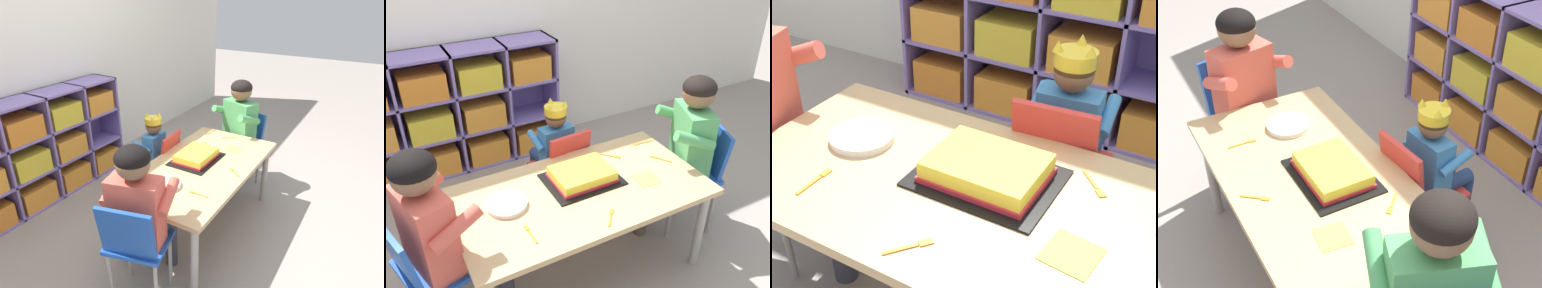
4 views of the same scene
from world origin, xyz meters
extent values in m
plane|color=gray|center=(0.00, 0.00, 0.00)|extent=(16.00, 16.00, 0.00)
cube|color=silver|center=(0.00, 1.64, 1.40)|extent=(6.59, 0.10, 2.80)
cube|color=#7F6BB2|center=(-0.32, 1.58, 0.48)|extent=(1.64, 0.01, 0.97)
cube|color=#7F6BB2|center=(-0.72, 1.43, 0.48)|extent=(0.02, 0.31, 0.97)
cube|color=#7F6BB2|center=(-0.32, 1.43, 0.48)|extent=(0.02, 0.31, 0.97)
cube|color=#7F6BB2|center=(0.09, 1.43, 0.48)|extent=(0.02, 0.31, 0.97)
cube|color=#7F6BB2|center=(0.50, 1.43, 0.48)|extent=(0.02, 0.31, 0.97)
cube|color=#7F6BB2|center=(-0.32, 1.43, 0.01)|extent=(1.64, 0.31, 0.02)
cube|color=#7F6BB2|center=(-0.32, 1.43, 0.33)|extent=(1.64, 0.31, 0.02)
cube|color=#7F6BB2|center=(-0.32, 1.43, 0.64)|extent=(1.64, 0.31, 0.02)
cube|color=#7F6BB2|center=(-0.32, 1.43, 0.96)|extent=(1.64, 0.31, 0.02)
cube|color=orange|center=(-0.52, 1.41, 0.12)|extent=(0.32, 0.25, 0.19)
cube|color=orange|center=(-0.11, 1.41, 0.12)|extent=(0.32, 0.25, 0.19)
cube|color=orange|center=(0.29, 1.41, 0.12)|extent=(0.32, 0.25, 0.19)
cube|color=yellow|center=(-0.52, 1.41, 0.43)|extent=(0.32, 0.25, 0.19)
cube|color=orange|center=(-0.11, 1.41, 0.43)|extent=(0.32, 0.25, 0.19)
cube|color=orange|center=(-0.52, 1.41, 0.75)|extent=(0.32, 0.25, 0.19)
cube|color=yellow|center=(-0.11, 1.41, 0.75)|extent=(0.32, 0.25, 0.19)
cube|color=orange|center=(0.29, 1.41, 0.75)|extent=(0.32, 0.25, 0.19)
cube|color=tan|center=(0.00, 0.00, 0.55)|extent=(1.34, 0.72, 0.03)
cylinder|color=#9E9993|center=(-0.61, -0.30, 0.27)|extent=(0.05, 0.05, 0.54)
cylinder|color=#9E9993|center=(0.61, -0.30, 0.27)|extent=(0.05, 0.05, 0.54)
cylinder|color=#9E9993|center=(-0.61, 0.30, 0.27)|extent=(0.05, 0.05, 0.54)
cylinder|color=#9E9993|center=(0.61, 0.30, 0.27)|extent=(0.05, 0.05, 0.54)
cube|color=red|center=(0.12, 0.52, 0.36)|extent=(0.32, 0.33, 0.03)
cube|color=red|center=(0.13, 0.38, 0.53)|extent=(0.28, 0.09, 0.31)
cylinder|color=gray|center=(0.23, 0.66, 0.17)|extent=(0.02, 0.02, 0.35)
cylinder|color=gray|center=(-0.01, 0.64, 0.17)|extent=(0.02, 0.02, 0.35)
cylinder|color=gray|center=(0.25, 0.41, 0.17)|extent=(0.02, 0.02, 0.35)
cylinder|color=gray|center=(0.01, 0.39, 0.17)|extent=(0.02, 0.02, 0.35)
cube|color=#3D7FBC|center=(0.12, 0.53, 0.51)|extent=(0.22, 0.13, 0.29)
sphere|color=brown|center=(0.12, 0.53, 0.73)|extent=(0.13, 0.13, 0.13)
ellipsoid|color=#472D19|center=(0.12, 0.53, 0.75)|extent=(0.14, 0.14, 0.10)
cylinder|color=yellow|center=(0.12, 0.53, 0.78)|extent=(0.14, 0.14, 0.05)
cone|color=yellow|center=(0.11, 0.59, 0.82)|extent=(0.04, 0.04, 0.04)
cone|color=yellow|center=(0.17, 0.51, 0.82)|extent=(0.04, 0.04, 0.04)
cone|color=yellow|center=(0.07, 0.50, 0.82)|extent=(0.04, 0.04, 0.04)
cylinder|color=navy|center=(0.17, 0.64, 0.40)|extent=(0.09, 0.21, 0.07)
cylinder|color=navy|center=(0.05, 0.63, 0.40)|extent=(0.09, 0.21, 0.07)
cylinder|color=navy|center=(0.16, 0.75, 0.18)|extent=(0.06, 0.06, 0.37)
cylinder|color=navy|center=(0.04, 0.74, 0.18)|extent=(0.06, 0.06, 0.37)
cylinder|color=#3D7FBC|center=(0.24, 0.58, 0.58)|extent=(0.06, 0.18, 0.10)
cylinder|color=#3D7FBC|center=(-0.01, 0.56, 0.58)|extent=(0.06, 0.18, 0.10)
cube|color=#1E4CA8|center=(-0.78, -0.02, 0.42)|extent=(0.38, 0.42, 0.03)
cube|color=#1E4CA8|center=(-0.91, -0.06, 0.59)|extent=(0.15, 0.33, 0.32)
cylinder|color=gray|center=(-0.62, -0.13, 0.20)|extent=(0.02, 0.02, 0.40)
cylinder|color=gray|center=(-0.70, 0.15, 0.20)|extent=(0.02, 0.02, 0.40)
cylinder|color=gray|center=(-0.93, 0.09, 0.20)|extent=(0.02, 0.02, 0.40)
cube|color=#D15647|center=(-0.78, -0.02, 0.63)|extent=(0.23, 0.33, 0.42)
sphere|color=brown|center=(-0.78, -0.02, 0.94)|extent=(0.19, 0.19, 0.19)
ellipsoid|color=black|center=(-0.78, -0.02, 0.97)|extent=(0.19, 0.19, 0.14)
cylinder|color=#33333D|center=(-0.61, -0.07, 0.45)|extent=(0.32, 0.17, 0.10)
cylinder|color=#33333D|center=(-0.65, 0.11, 0.45)|extent=(0.32, 0.17, 0.10)
cylinder|color=#33333D|center=(-0.46, -0.03, 0.21)|extent=(0.08, 0.08, 0.42)
cylinder|color=#33333D|center=(-0.51, 0.14, 0.21)|extent=(0.08, 0.08, 0.42)
cylinder|color=#D15647|center=(-0.67, -0.17, 0.73)|extent=(0.26, 0.13, 0.14)
cylinder|color=#D15647|center=(-0.76, 0.16, 0.73)|extent=(0.26, 0.13, 0.14)
cube|color=#1E4CA8|center=(0.80, 0.05, 0.41)|extent=(0.44, 0.46, 0.03)
cube|color=#1E4CA8|center=(0.94, -0.01, 0.57)|extent=(0.18, 0.33, 0.28)
cylinder|color=gray|center=(0.72, 0.24, 0.20)|extent=(0.02, 0.02, 0.40)
cylinder|color=gray|center=(0.62, -0.05, 0.20)|extent=(0.02, 0.02, 0.40)
cylinder|color=gray|center=(0.98, 0.14, 0.20)|extent=(0.02, 0.02, 0.40)
cylinder|color=gray|center=(0.87, -0.14, 0.20)|extent=(0.02, 0.02, 0.40)
cube|color=#4C9E5B|center=(0.80, 0.05, 0.63)|extent=(0.26, 0.34, 0.42)
sphere|color=brown|center=(0.80, 0.05, 0.94)|extent=(0.19, 0.19, 0.19)
ellipsoid|color=black|center=(0.80, 0.05, 0.97)|extent=(0.19, 0.19, 0.14)
cylinder|color=brown|center=(0.69, 0.18, 0.45)|extent=(0.32, 0.20, 0.10)
cylinder|color=brown|center=(0.62, 0.02, 0.45)|extent=(0.32, 0.20, 0.10)
cylinder|color=brown|center=(0.55, 0.24, 0.21)|extent=(0.08, 0.08, 0.42)
cylinder|color=brown|center=(0.48, 0.07, 0.21)|extent=(0.08, 0.08, 0.42)
cylinder|color=#4C9E5B|center=(0.80, 0.23, 0.72)|extent=(0.25, 0.15, 0.14)
cylinder|color=#4C9E5B|center=(0.68, -0.09, 0.72)|extent=(0.25, 0.15, 0.14)
cube|color=black|center=(0.05, 0.07, 0.57)|extent=(0.40, 0.31, 0.01)
cube|color=yellow|center=(0.05, 0.07, 0.61)|extent=(0.31, 0.23, 0.06)
cube|color=red|center=(0.05, 0.07, 0.58)|extent=(0.32, 0.25, 0.02)
cylinder|color=white|center=(-0.39, 0.06, 0.58)|extent=(0.21, 0.21, 0.02)
cube|color=#F4DB4C|center=(0.36, -0.09, 0.57)|extent=(0.14, 0.14, 0.00)
cube|color=orange|center=(0.60, 0.23, 0.57)|extent=(0.11, 0.02, 0.00)
cube|color=orange|center=(0.53, 0.24, 0.57)|extent=(0.04, 0.02, 0.00)
cube|color=orange|center=(-0.36, -0.20, 0.57)|extent=(0.01, 0.10, 0.00)
cube|color=orange|center=(-0.36, -0.14, 0.57)|extent=(0.02, 0.04, 0.00)
cube|color=orange|center=(0.57, 0.02, 0.57)|extent=(0.06, 0.09, 0.00)
cube|color=orange|center=(0.53, 0.07, 0.57)|extent=(0.04, 0.04, 0.00)
cube|color=orange|center=(0.31, 0.22, 0.57)|extent=(0.07, 0.07, 0.00)
cube|color=orange|center=(0.35, 0.17, 0.57)|extent=(0.04, 0.04, 0.00)
cube|color=orange|center=(0.01, -0.28, 0.57)|extent=(0.06, 0.08, 0.00)
cube|color=orange|center=(0.05, -0.23, 0.57)|extent=(0.04, 0.04, 0.00)
camera|label=1|loc=(-1.94, -1.08, 1.77)|focal=31.33mm
camera|label=2|loc=(-0.84, -1.52, 1.88)|focal=38.35mm
camera|label=3|loc=(0.61, -1.01, 1.47)|focal=49.99mm
camera|label=4|loc=(1.62, -0.71, 2.01)|focal=49.73mm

